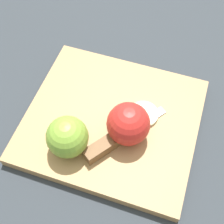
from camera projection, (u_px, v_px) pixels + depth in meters
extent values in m
plane|color=#282D33|center=(112.00, 124.00, 0.60)|extent=(4.00, 4.00, 0.00)
cube|color=#A37A4C|center=(112.00, 121.00, 0.59)|extent=(0.33, 0.30, 0.02)
sphere|color=olive|center=(67.00, 137.00, 0.52)|extent=(0.07, 0.07, 0.07)
cylinder|color=beige|center=(65.00, 134.00, 0.52)|extent=(0.04, 0.06, 0.07)
sphere|color=red|center=(128.00, 124.00, 0.53)|extent=(0.08, 0.08, 0.08)
cylinder|color=beige|center=(128.00, 127.00, 0.53)|extent=(0.07, 0.01, 0.07)
cube|color=silver|center=(141.00, 125.00, 0.57)|extent=(0.08, 0.09, 0.00)
cube|color=brown|center=(102.00, 148.00, 0.53)|extent=(0.06, 0.07, 0.02)
cylinder|color=beige|center=(143.00, 114.00, 0.58)|extent=(0.06, 0.06, 0.01)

